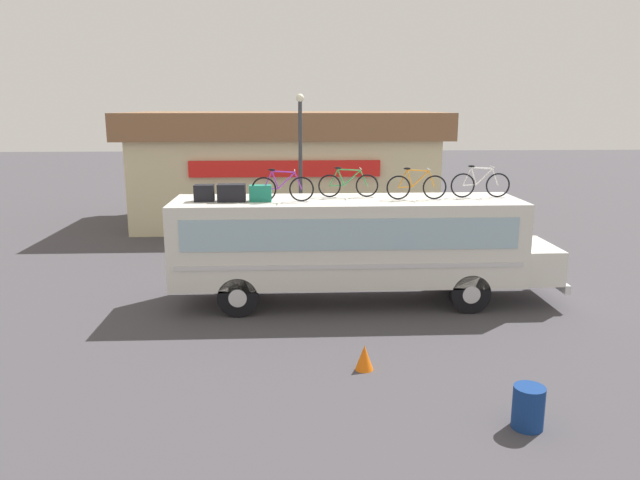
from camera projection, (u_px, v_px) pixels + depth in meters
ground_plane at (346, 302)px, 17.68m from camera, size 120.00×120.00×0.00m
bus at (355, 242)px, 17.29m from camera, size 11.06×2.54×3.03m
luggage_bag_1 at (204, 193)px, 16.64m from camera, size 0.54×0.36×0.46m
luggage_bag_2 at (232, 193)px, 16.61m from camera, size 0.76×0.43×0.48m
luggage_bag_3 at (260, 193)px, 16.64m from camera, size 0.61×0.34×0.45m
rooftop_bicycle_1 at (283, 188)px, 16.54m from camera, size 1.72×0.44×0.91m
rooftop_bicycle_2 at (348, 184)px, 17.36m from camera, size 1.74×0.44×0.88m
rooftop_bicycle_3 at (416, 186)px, 16.92m from camera, size 1.71×0.44×0.90m
rooftop_bicycle_4 at (480, 184)px, 17.29m from camera, size 1.73×0.44×0.93m
roadside_building at (286, 166)px, 29.52m from camera, size 14.79×7.72×5.31m
trash_bin at (528, 407)px, 10.69m from camera, size 0.56×0.56×0.78m
traffic_cone at (364, 357)px, 13.08m from camera, size 0.40×0.40×0.56m
street_lamp at (300, 168)px, 21.68m from camera, size 0.29×0.29×6.02m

